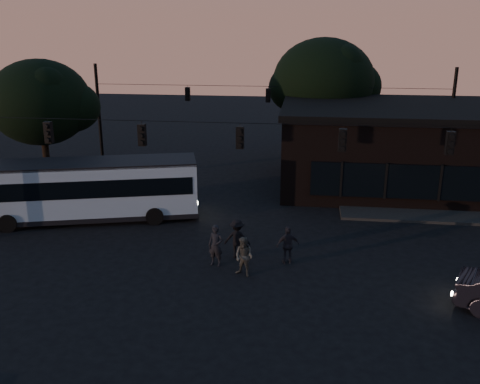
# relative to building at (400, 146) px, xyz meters

# --- Properties ---
(ground) EXTENTS (120.00, 120.00, 0.00)m
(ground) POSITION_rel_building_xyz_m (-9.00, -15.97, -2.71)
(ground) COLOR black
(ground) RESTS_ON ground
(sidewalk_far_right) EXTENTS (14.00, 10.00, 0.15)m
(sidewalk_far_right) POSITION_rel_building_xyz_m (3.00, -1.97, -2.63)
(sidewalk_far_right) COLOR black
(sidewalk_far_right) RESTS_ON ground
(sidewalk_far_left) EXTENTS (14.00, 10.00, 0.15)m
(sidewalk_far_left) POSITION_rel_building_xyz_m (-23.00, -1.97, -2.63)
(sidewalk_far_left) COLOR black
(sidewalk_far_left) RESTS_ON ground
(building) EXTENTS (15.40, 10.41, 5.40)m
(building) POSITION_rel_building_xyz_m (0.00, 0.00, 0.00)
(building) COLOR black
(building) RESTS_ON ground
(tree_behind) EXTENTS (7.60, 7.60, 9.43)m
(tree_behind) POSITION_rel_building_xyz_m (-5.00, 6.03, 3.48)
(tree_behind) COLOR black
(tree_behind) RESTS_ON ground
(tree_left) EXTENTS (6.40, 6.40, 8.30)m
(tree_left) POSITION_rel_building_xyz_m (-23.00, -2.97, 2.86)
(tree_left) COLOR black
(tree_left) RESTS_ON ground
(signal_rig_near) EXTENTS (26.24, 0.30, 7.50)m
(signal_rig_near) POSITION_rel_building_xyz_m (-9.00, -11.97, 1.74)
(signal_rig_near) COLOR black
(signal_rig_near) RESTS_ON ground
(signal_rig_far) EXTENTS (26.24, 0.30, 7.50)m
(signal_rig_far) POSITION_rel_building_xyz_m (-9.00, 4.03, 1.50)
(signal_rig_far) COLOR black
(signal_rig_far) RESTS_ON ground
(bus) EXTENTS (12.03, 5.73, 3.31)m
(bus) POSITION_rel_building_xyz_m (-17.75, -8.64, -0.85)
(bus) COLOR #93A9BB
(bus) RESTS_ON ground
(pedestrian_a) EXTENTS (0.78, 0.61, 1.90)m
(pedestrian_a) POSITION_rel_building_xyz_m (-9.89, -13.52, -1.76)
(pedestrian_a) COLOR black
(pedestrian_a) RESTS_ON ground
(pedestrian_b) EXTENTS (1.06, 0.97, 1.75)m
(pedestrian_b) POSITION_rel_building_xyz_m (-8.51, -14.40, -1.83)
(pedestrian_b) COLOR #393934
(pedestrian_b) RESTS_ON ground
(pedestrian_c) EXTENTS (1.12, 0.70, 1.78)m
(pedestrian_c) POSITION_rel_building_xyz_m (-6.70, -12.93, -1.82)
(pedestrian_c) COLOR black
(pedestrian_c) RESTS_ON ground
(pedestrian_d) EXTENTS (1.22, 0.72, 1.86)m
(pedestrian_d) POSITION_rel_building_xyz_m (-9.06, -12.55, -1.78)
(pedestrian_d) COLOR black
(pedestrian_d) RESTS_ON ground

